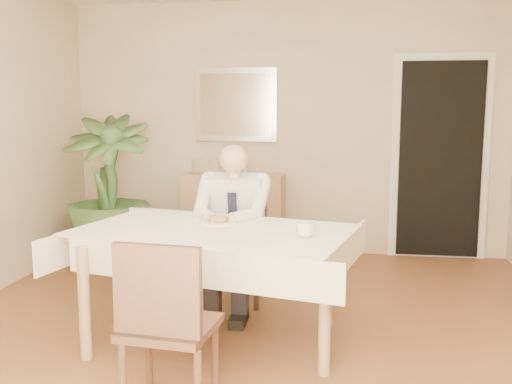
# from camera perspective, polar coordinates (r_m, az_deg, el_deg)

# --- Properties ---
(room) EXTENTS (5.00, 5.02, 2.60)m
(room) POSITION_cam_1_polar(r_m,az_deg,el_deg) (3.49, -0.85, 4.86)
(room) COLOR brown
(room) RESTS_ON ground
(window) EXTENTS (1.34, 0.04, 1.44)m
(window) POSITION_cam_1_polar(r_m,az_deg,el_deg) (1.12, -21.74, 4.47)
(window) COLOR white
(window) RESTS_ON room
(doorway) EXTENTS (0.96, 0.07, 2.10)m
(doorway) POSITION_cam_1_polar(r_m,az_deg,el_deg) (6.01, 17.90, 3.06)
(doorway) COLOR white
(doorway) RESTS_ON ground
(mirror) EXTENTS (0.86, 0.04, 0.76)m
(mirror) POSITION_cam_1_polar(r_m,az_deg,el_deg) (6.01, -2.06, 8.72)
(mirror) COLOR silver
(mirror) RESTS_ON room
(dining_table) EXTENTS (1.94, 1.40, 0.75)m
(dining_table) POSITION_cam_1_polar(r_m,az_deg,el_deg) (3.66, -4.21, -5.00)
(dining_table) COLOR #A37D5B
(dining_table) RESTS_ON ground
(chair_far) EXTENTS (0.43, 0.43, 0.90)m
(chair_far) POSITION_cam_1_polar(r_m,az_deg,el_deg) (4.54, -1.75, -4.48)
(chair_far) COLOR #46291C
(chair_far) RESTS_ON ground
(chair_near) EXTENTS (0.47, 0.47, 0.90)m
(chair_near) POSITION_cam_1_polar(r_m,az_deg,el_deg) (2.84, -9.06, -12.47)
(chair_near) COLOR #46291C
(chair_near) RESTS_ON ground
(seated_man) EXTENTS (0.48, 0.72, 1.24)m
(seated_man) POSITION_cam_1_polar(r_m,az_deg,el_deg) (4.23, -2.46, -2.86)
(seated_man) COLOR white
(seated_man) RESTS_ON ground
(plate) EXTENTS (0.26, 0.26, 0.02)m
(plate) POSITION_cam_1_polar(r_m,az_deg,el_deg) (3.82, -3.85, -3.01)
(plate) COLOR white
(plate) RESTS_ON dining_table
(food) EXTENTS (0.14, 0.14, 0.06)m
(food) POSITION_cam_1_polar(r_m,az_deg,el_deg) (3.82, -3.85, -2.69)
(food) COLOR brown
(food) RESTS_ON dining_table
(knife) EXTENTS (0.01, 0.13, 0.01)m
(knife) POSITION_cam_1_polar(r_m,az_deg,el_deg) (3.75, -3.45, -2.95)
(knife) COLOR silver
(knife) RESTS_ON dining_table
(fork) EXTENTS (0.01, 0.13, 0.01)m
(fork) POSITION_cam_1_polar(r_m,az_deg,el_deg) (3.77, -4.64, -2.91)
(fork) COLOR silver
(fork) RESTS_ON dining_table
(coffee_mug) EXTENTS (0.13, 0.13, 0.09)m
(coffee_mug) POSITION_cam_1_polar(r_m,az_deg,el_deg) (3.42, 4.97, -3.79)
(coffee_mug) COLOR white
(coffee_mug) RESTS_ON dining_table
(sideboard) EXTENTS (1.06, 0.40, 0.84)m
(sideboard) POSITION_cam_1_polar(r_m,az_deg,el_deg) (5.96, -2.26, -2.21)
(sideboard) COLOR #A37D5B
(sideboard) RESTS_ON ground
(photo_frame_left) EXTENTS (0.10, 0.02, 0.14)m
(photo_frame_left) POSITION_cam_1_polar(r_m,az_deg,el_deg) (6.03, -6.83, 2.55)
(photo_frame_left) COLOR silver
(photo_frame_left) RESTS_ON sideboard
(photo_frame_center) EXTENTS (0.10, 0.02, 0.14)m
(photo_frame_center) POSITION_cam_1_polar(r_m,az_deg,el_deg) (5.95, -4.25, 2.51)
(photo_frame_center) COLOR silver
(photo_frame_center) RESTS_ON sideboard
(photo_frame_right) EXTENTS (0.10, 0.02, 0.14)m
(photo_frame_right) POSITION_cam_1_polar(r_m,az_deg,el_deg) (5.89, -1.41, 2.46)
(photo_frame_right) COLOR silver
(photo_frame_right) RESTS_ON sideboard
(potted_palm) EXTENTS (0.97, 0.97, 1.46)m
(potted_palm) POSITION_cam_1_polar(r_m,az_deg,el_deg) (5.72, -14.57, 0.22)
(potted_palm) COLOR #315125
(potted_palm) RESTS_ON ground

